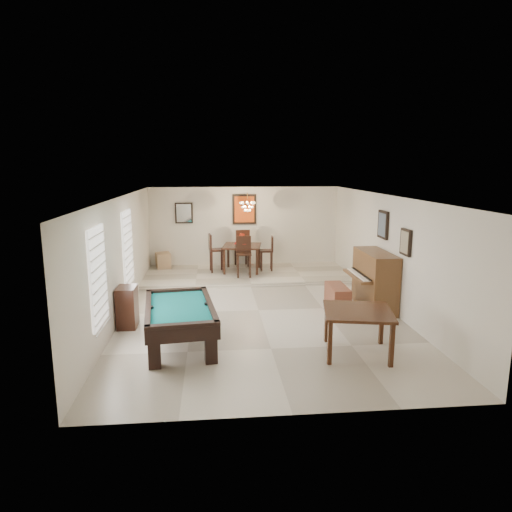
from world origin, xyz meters
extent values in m
cube|color=beige|center=(0.00, 0.00, -0.01)|extent=(6.00, 9.00, 0.02)
cube|color=silver|center=(0.00, 4.50, 1.30)|extent=(6.00, 0.04, 2.60)
cube|color=silver|center=(0.00, -4.50, 1.30)|extent=(6.00, 0.04, 2.60)
cube|color=silver|center=(-3.00, 0.00, 1.30)|extent=(0.04, 9.00, 2.60)
cube|color=silver|center=(3.00, 0.00, 1.30)|extent=(0.04, 9.00, 2.60)
cube|color=white|center=(0.00, 0.00, 2.60)|extent=(6.00, 9.00, 0.04)
cube|color=beige|center=(0.00, 3.25, 0.06)|extent=(6.00, 2.50, 0.12)
cube|color=white|center=(-2.97, -2.20, 1.40)|extent=(0.06, 1.00, 1.70)
cube|color=white|center=(-2.97, 0.60, 1.40)|extent=(0.06, 1.00, 1.70)
cube|color=brown|center=(1.82, -0.08, 0.28)|extent=(0.40, 1.00, 0.55)
cube|color=black|center=(-2.78, -0.82, 0.42)|extent=(0.37, 0.56, 0.84)
cube|color=tan|center=(-2.57, 4.18, 0.36)|extent=(0.53, 0.61, 0.47)
cube|color=#D84C14|center=(0.00, 4.46, 1.90)|extent=(0.75, 0.06, 0.95)
cube|color=white|center=(-1.90, 4.46, 1.80)|extent=(0.55, 0.06, 0.65)
cube|color=slate|center=(2.96, 0.30, 1.90)|extent=(0.06, 0.55, 0.65)
cube|color=gray|center=(2.96, -1.00, 1.70)|extent=(0.06, 0.45, 0.55)
camera|label=1|loc=(-1.01, -9.95, 3.25)|focal=32.00mm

